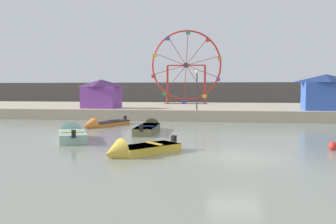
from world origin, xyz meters
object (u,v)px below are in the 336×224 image
Objects in this scene: motorboat_olive_wood at (149,128)px; ferris_wheel_red_frame at (186,67)px; carnival_booth_purple_stall at (101,93)px; carnival_booth_blue_tent at (326,92)px; motorboat_seafoam at (72,134)px; promenade_lamp_near at (197,84)px; motorboat_orange_hull at (102,124)px; mooring_buoy_orange at (333,146)px; motorboat_mustard_yellow at (134,150)px.

ferris_wheel_red_frame is (0.56, 23.15, 5.98)m from motorboat_olive_wood.
carnival_booth_purple_stall is 0.91× the size of carnival_booth_blue_tent.
motorboat_seafoam is at bearing 136.00° from motorboat_olive_wood.
ferris_wheel_red_frame is 14.59m from promenade_lamp_near.
motorboat_olive_wood is at bearing -108.36° from promenade_lamp_near.
motorboat_orange_hull is 1.33× the size of promenade_lamp_near.
promenade_lamp_near is at bearing -169.90° from carnival_booth_blue_tent.
motorboat_olive_wood is 12.84m from mooring_buoy_orange.
carnival_booth_purple_stall is at bearing -124.09° from ferris_wheel_red_frame.
promenade_lamp_near is at bearing -143.77° from motorboat_mustard_yellow.
motorboat_orange_hull is 18.18m from mooring_buoy_orange.
promenade_lamp_near reaches higher than mooring_buoy_orange.
promenade_lamp_near is 17.80m from mooring_buoy_orange.
mooring_buoy_orange is at bearing 147.59° from motorboat_mustard_yellow.
ferris_wheel_red_frame reaches higher than carnival_booth_purple_stall.
motorboat_orange_hull is at bearing -104.25° from ferris_wheel_red_frame.
motorboat_mustard_yellow is at bearing -88.97° from ferris_wheel_red_frame.
carnival_booth_blue_tent is 17.80m from mooring_buoy_orange.
motorboat_olive_wood is at bearing 149.77° from mooring_buoy_orange.
motorboat_seafoam is 6.16m from motorboat_olive_wood.
ferris_wheel_red_frame reaches higher than promenade_lamp_near.
carnival_booth_blue_tent is (15.02, -12.61, -3.34)m from ferris_wheel_red_frame.
motorboat_orange_hull is 7.19m from motorboat_seafoam.
mooring_buoy_orange is (18.72, -17.53, -2.49)m from carnival_booth_purple_stall.
ferris_wheel_red_frame is at bearing 60.63° from carnival_booth_purple_stall.
motorboat_olive_wood is 19.00m from carnival_booth_blue_tent.
motorboat_mustard_yellow reaches higher than mooring_buoy_orange.
motorboat_mustard_yellow is 32.96m from ferris_wheel_red_frame.
carnival_booth_blue_tent is at bearing 75.24° from mooring_buoy_orange.
promenade_lamp_near reaches higher than motorboat_olive_wood.
motorboat_mustard_yellow is 18.66m from promenade_lamp_near.
ferris_wheel_red_frame is at bearing 109.58° from mooring_buoy_orange.
motorboat_olive_wood is 9.32m from motorboat_mustard_yellow.
motorboat_olive_wood reaches higher than motorboat_orange_hull.
motorboat_mustard_yellow is 22.26m from carnival_booth_purple_stall.
motorboat_mustard_yellow is at bearing -123.02° from carnival_booth_blue_tent.
ferris_wheel_red_frame reaches higher than motorboat_seafoam.
carnival_booth_blue_tent is at bearing 7.01° from promenade_lamp_near.
ferris_wheel_red_frame is 19.89m from carnival_booth_blue_tent.
motorboat_seafoam is at bearing 172.89° from mooring_buoy_orange.
motorboat_orange_hull is at bearing -111.92° from motorboat_mustard_yellow.
motorboat_mustard_yellow is at bearing -174.77° from motorboat_olive_wood.
motorboat_orange_hull is 9.31m from carnival_booth_purple_stall.
motorboat_orange_hull is 0.91× the size of motorboat_olive_wood.
motorboat_olive_wood is 23.92m from ferris_wheel_red_frame.
carnival_booth_purple_stall is at bearing 32.74° from motorboat_olive_wood.
motorboat_seafoam is 1.19× the size of promenade_lamp_near.
motorboat_seafoam is at bearing -117.70° from promenade_lamp_near.
motorboat_orange_hull is 1.21× the size of carnival_booth_purple_stall.
motorboat_seafoam is 28.74m from ferris_wheel_red_frame.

